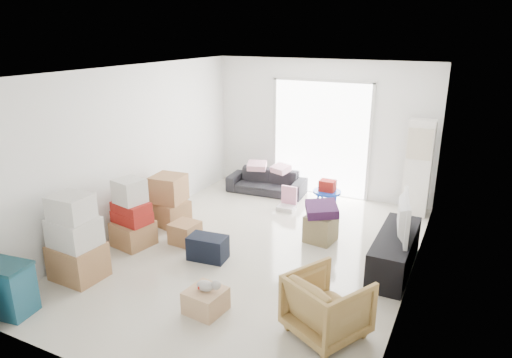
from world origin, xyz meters
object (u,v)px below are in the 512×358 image
at_px(ac_tower, 418,168).
at_px(storage_bins, 8,289).
at_px(tv_console, 395,252).
at_px(kids_table, 327,190).
at_px(wood_crate, 206,301).
at_px(sofa, 267,178).
at_px(television, 397,230).
at_px(armchair, 327,303).
at_px(ottoman, 321,228).

xyz_separation_m(ac_tower, storage_bins, (-3.85, -5.35, -0.55)).
relative_size(tv_console, kids_table, 2.49).
distance_m(kids_table, wood_crate, 3.63).
height_order(ac_tower, sofa, ac_tower).
relative_size(television, storage_bins, 1.51).
distance_m(sofa, armchair, 4.66).
distance_m(ac_tower, sofa, 2.97).
xyz_separation_m(ac_tower, wood_crate, (-1.78, -4.29, -0.73)).
bearing_deg(television, sofa, 43.93).
height_order(ac_tower, storage_bins, ac_tower).
distance_m(sofa, storage_bins, 5.28).
distance_m(armchair, ottoman, 2.36).
distance_m(television, storage_bins, 4.99).
bearing_deg(ottoman, armchair, -69.82).
height_order(sofa, wood_crate, sofa).
xyz_separation_m(armchair, storage_bins, (-3.50, -1.29, -0.07)).
height_order(television, ottoman, television).
xyz_separation_m(ottoman, kids_table, (-0.27, 1.16, 0.24)).
height_order(ac_tower, kids_table, ac_tower).
height_order(armchair, ottoman, armchair).
bearing_deg(kids_table, ottoman, -76.63).
relative_size(storage_bins, kids_table, 1.01).
relative_size(television, ottoman, 2.23).
bearing_deg(tv_console, sofa, 144.67).
relative_size(television, armchair, 1.25).
height_order(sofa, ottoman, sofa).
bearing_deg(ac_tower, television, -88.72).
relative_size(ottoman, kids_table, 0.68).
xyz_separation_m(ac_tower, kids_table, (-1.44, -0.69, -0.42)).
bearing_deg(ottoman, kids_table, 103.37).
distance_m(sofa, ottoman, 2.43).
height_order(armchair, storage_bins, armchair).
bearing_deg(armchair, wood_crate, 37.48).
distance_m(ac_tower, television, 2.26).
bearing_deg(armchair, ottoman, -41.83).
bearing_deg(ottoman, sofa, 135.82).
bearing_deg(kids_table, ac_tower, 25.43).
relative_size(television, sofa, 0.61).
height_order(television, wood_crate, television).
bearing_deg(sofa, armchair, -61.17).
bearing_deg(sofa, storage_bins, -104.64).
bearing_deg(wood_crate, ac_tower, 67.48).
distance_m(tv_console, television, 0.33).
bearing_deg(armchair, ac_tower, -67.01).
bearing_deg(television, tv_console, 169.26).
bearing_deg(tv_console, television, 90.00).
height_order(television, storage_bins, television).
bearing_deg(storage_bins, sofa, 79.72).
distance_m(television, armchair, 1.86).
bearing_deg(tv_console, kids_table, 133.71).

